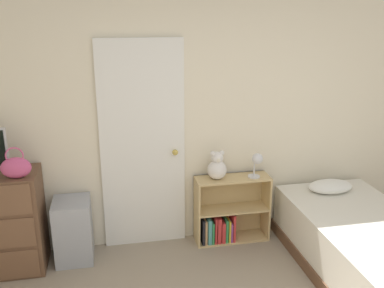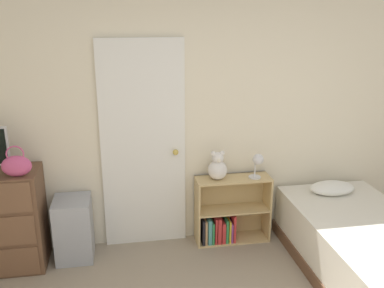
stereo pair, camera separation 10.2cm
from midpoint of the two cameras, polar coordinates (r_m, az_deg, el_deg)
The scene contains 8 objects.
wall_back at distance 4.12m, azimuth -0.94°, elevation 3.74°, with size 10.00×0.06×2.55m.
door_closed at distance 4.08m, azimuth -7.28°, elevation -0.39°, with size 0.80×0.09×2.02m.
handbag at distance 3.83m, azimuth -23.14°, elevation -2.87°, with size 0.25×0.11×0.27m.
storage_bin at distance 4.21m, azimuth -16.21°, elevation -10.99°, with size 0.34×0.37×0.59m.
bookshelf at distance 4.39m, azimuth 3.87°, elevation -9.52°, with size 0.74×0.25×0.68m.
teddy_bear at distance 4.14m, azimuth 2.66°, elevation -3.08°, with size 0.19×0.19×0.29m.
desk_lamp at distance 4.19m, azimuth 7.96°, elevation -2.27°, with size 0.14×0.13×0.25m.
bed at distance 4.12m, azimuth 21.46°, elevation -12.82°, with size 1.00×1.91×0.62m.
Camera 1 is at (-0.77, -1.60, 2.26)m, focal length 40.00 mm.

